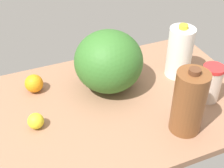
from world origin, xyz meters
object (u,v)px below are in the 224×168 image
watermelon (109,61)px  orange_loose (34,83)px  chocolate_milk_jug (189,102)px  tumbler_cup (211,83)px  milk_jug (180,52)px  lemon_by_jug (36,121)px

watermelon → orange_loose: 33.83cm
orange_loose → chocolate_milk_jug: bearing=137.1°
tumbler_cup → milk_jug: bearing=-83.4°
lemon_by_jug → tumbler_cup: bearing=171.2°
milk_jug → orange_loose: (64.22, -12.85, -7.97)cm
milk_jug → lemon_by_jug: 69.43cm
tumbler_cup → milk_jug: size_ratio=0.64×
lemon_by_jug → chocolate_milk_jug: bearing=157.0°
tumbler_cup → orange_loose: (66.63, -33.52, -4.21)cm
tumbler_cup → chocolate_milk_jug: bearing=30.3°
milk_jug → lemon_by_jug: size_ratio=4.11×
watermelon → orange_loose: watermelon is taller
chocolate_milk_jug → orange_loose: (47.85, -44.51, -8.80)cm
tumbler_cup → lemon_by_jug: size_ratio=2.63×
chocolate_milk_jug → orange_loose: 65.94cm
orange_loose → watermelon: bearing=163.3°
orange_loose → tumbler_cup: bearing=153.3°
lemon_by_jug → watermelon: bearing=-159.4°
chocolate_milk_jug → orange_loose: size_ratio=3.41×
milk_jug → tumbler_cup: bearing=96.6°
watermelon → chocolate_milk_jug: 38.92cm
milk_jug → chocolate_milk_jug: chocolate_milk_jug is taller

